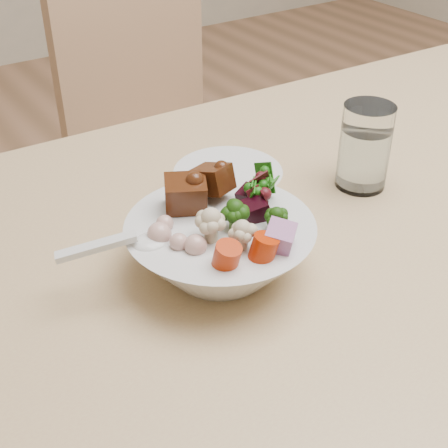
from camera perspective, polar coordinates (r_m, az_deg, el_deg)
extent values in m
cube|color=tan|center=(1.49, -3.29, 3.38)|extent=(0.46, 0.46, 0.04)
cube|color=tan|center=(1.53, -8.22, 13.17)|extent=(0.40, 0.10, 0.44)
cylinder|color=tan|center=(1.44, -3.79, -9.47)|extent=(0.03, 0.03, 0.41)
cylinder|color=tan|center=(1.62, 5.59, -3.71)|extent=(0.03, 0.03, 0.41)
cylinder|color=tan|center=(1.66, -11.45, -3.31)|extent=(0.03, 0.03, 0.41)
cylinder|color=tan|center=(1.82, -2.44, 1.13)|extent=(0.03, 0.03, 0.41)
sphere|color=black|center=(0.69, 1.01, 0.46)|extent=(0.04, 0.04, 0.04)
sphere|color=beige|center=(0.67, -1.19, -0.51)|extent=(0.04, 0.04, 0.04)
cube|color=black|center=(0.73, 2.55, 2.27)|extent=(0.04, 0.04, 0.03)
cube|color=#955A8A|center=(0.66, 5.08, -1.39)|extent=(0.05, 0.05, 0.04)
cylinder|color=red|center=(0.64, 0.23, -3.05)|extent=(0.03, 0.03, 0.03)
sphere|color=tan|center=(0.67, -4.15, -1.68)|extent=(0.02, 0.02, 0.02)
ellipsoid|color=silver|center=(0.68, -6.65, -1.73)|extent=(0.05, 0.05, 0.02)
cube|color=silver|center=(0.67, -11.61, -2.03)|extent=(0.09, 0.04, 0.02)
cylinder|color=white|center=(0.89, 12.74, 6.90)|extent=(0.07, 0.07, 0.12)
cylinder|color=white|center=(0.90, 12.62, 6.04)|extent=(0.06, 0.06, 0.08)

